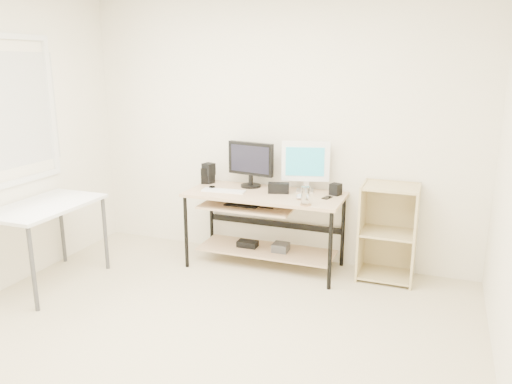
{
  "coord_description": "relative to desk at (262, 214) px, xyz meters",
  "views": [
    {
      "loc": [
        1.54,
        -2.68,
        1.96
      ],
      "look_at": [
        0.04,
        1.3,
        0.85
      ],
      "focal_mm": 35.0,
      "sensor_mm": 36.0,
      "label": 1
    }
  ],
  "objects": [
    {
      "name": "room",
      "position": [
        -0.11,
        -1.62,
        0.78
      ],
      "size": [
        4.01,
        4.01,
        2.62
      ],
      "color": "beige",
      "rests_on": "ground"
    },
    {
      "name": "desk",
      "position": [
        0.0,
        0.0,
        0.0
      ],
      "size": [
        1.5,
        0.65,
        0.75
      ],
      "color": "tan",
      "rests_on": "ground"
    },
    {
      "name": "side_table",
      "position": [
        -1.65,
        -1.06,
        0.13
      ],
      "size": [
        0.6,
        1.0,
        0.75
      ],
      "color": "white",
      "rests_on": "ground"
    },
    {
      "name": "shelf_unit",
      "position": [
        1.18,
        0.16,
        -0.09
      ],
      "size": [
        0.5,
        0.4,
        0.9
      ],
      "color": "#CEBA80",
      "rests_on": "ground"
    },
    {
      "name": "black_monitor",
      "position": [
        -0.19,
        0.18,
        0.47
      ],
      "size": [
        0.49,
        0.2,
        0.45
      ],
      "rotation": [
        0.0,
        0.0,
        -0.17
      ],
      "color": "black",
      "rests_on": "desk"
    },
    {
      "name": "white_imac",
      "position": [
        0.37,
        0.19,
        0.49
      ],
      "size": [
        0.45,
        0.15,
        0.49
      ],
      "rotation": [
        0.0,
        0.0,
        0.24
      ],
      "color": "silver",
      "rests_on": "desk"
    },
    {
      "name": "keyboard",
      "position": [
        -0.37,
        -0.09,
        0.22
      ],
      "size": [
        0.43,
        0.15,
        0.01
      ],
      "primitive_type": "cube",
      "rotation": [
        0.0,
        0.0,
        0.09
      ],
      "color": "white",
      "rests_on": "desk"
    },
    {
      "name": "mouse",
      "position": [
        0.4,
        -0.08,
        0.23
      ],
      "size": [
        0.09,
        0.13,
        0.04
      ],
      "primitive_type": "ellipsoid",
      "rotation": [
        0.0,
        0.0,
        0.06
      ],
      "color": "#B9B9BE",
      "rests_on": "desk"
    },
    {
      "name": "center_speaker",
      "position": [
        0.15,
        0.04,
        0.26
      ],
      "size": [
        0.21,
        0.14,
        0.1
      ],
      "primitive_type": "cube",
      "rotation": [
        0.0,
        0.0,
        0.27
      ],
      "color": "black",
      "rests_on": "desk"
    },
    {
      "name": "speaker_left",
      "position": [
        -0.65,
        0.17,
        0.32
      ],
      "size": [
        0.13,
        0.13,
        0.21
      ],
      "rotation": [
        0.0,
        0.0,
        -0.25
      ],
      "color": "black",
      "rests_on": "desk"
    },
    {
      "name": "speaker_right",
      "position": [
        0.67,
        0.16,
        0.27
      ],
      "size": [
        0.12,
        0.12,
        0.11
      ],
      "primitive_type": "cube",
      "rotation": [
        0.0,
        0.0,
        -0.37
      ],
      "color": "black",
      "rests_on": "desk"
    },
    {
      "name": "audio_controller",
      "position": [
        -0.67,
        0.13,
        0.29
      ],
      "size": [
        0.09,
        0.07,
        0.16
      ],
      "primitive_type": "cube",
      "rotation": [
        0.0,
        0.0,
        0.27
      ],
      "color": "black",
      "rests_on": "desk"
    },
    {
      "name": "volume_puck",
      "position": [
        -0.52,
        -0.04,
        0.22
      ],
      "size": [
        0.06,
        0.06,
        0.03
      ],
      "primitive_type": "cylinder",
      "rotation": [
        0.0,
        0.0,
        0.04
      ],
      "color": "black",
      "rests_on": "desk"
    },
    {
      "name": "smartphone",
      "position": [
        0.62,
        0.02,
        0.22
      ],
      "size": [
        0.09,
        0.12,
        0.01
      ],
      "primitive_type": "cube",
      "rotation": [
        0.0,
        0.0,
        -0.28
      ],
      "color": "black",
      "rests_on": "desk"
    },
    {
      "name": "coaster",
      "position": [
        0.5,
        -0.27,
        0.21
      ],
      "size": [
        0.13,
        0.13,
        0.01
      ],
      "primitive_type": "cylinder",
      "rotation": [
        0.0,
        0.0,
        0.3
      ],
      "color": "#A6764B",
      "rests_on": "desk"
    },
    {
      "name": "drinking_glass",
      "position": [
        0.5,
        -0.27,
        0.3
      ],
      "size": [
        0.1,
        0.1,
        0.16
      ],
      "primitive_type": "cylinder",
      "rotation": [
        0.0,
        0.0,
        0.3
      ],
      "color": "white",
      "rests_on": "coaster"
    }
  ]
}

